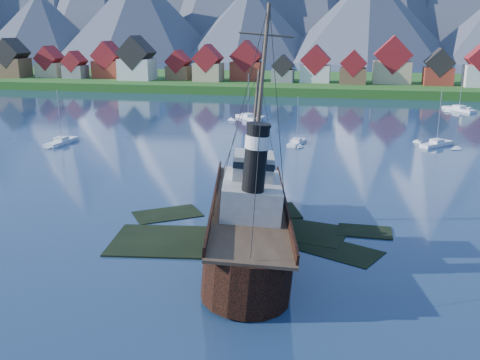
% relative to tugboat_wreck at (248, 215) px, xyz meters
% --- Properties ---
extents(ground, '(1400.00, 1400.00, 0.00)m').
position_rel_tugboat_wreck_xyz_m(ground, '(-2.69, 1.17, -3.24)').
color(ground, '#1A2E49').
rests_on(ground, ground).
extents(shoal, '(31.71, 21.24, 1.14)m').
position_rel_tugboat_wreck_xyz_m(shoal, '(-0.91, 3.32, -3.59)').
color(shoal, black).
rests_on(shoal, ground).
extents(shore_bank, '(600.00, 80.00, 3.20)m').
position_rel_tugboat_wreck_xyz_m(shore_bank, '(-2.69, 171.17, -3.24)').
color(shore_bank, '#174213').
rests_on(shore_bank, ground).
extents(seawall, '(600.00, 2.50, 2.00)m').
position_rel_tugboat_wreck_xyz_m(seawall, '(-2.69, 133.17, -3.24)').
color(seawall, '#3F3D38').
rests_on(seawall, ground).
extents(town, '(250.96, 16.69, 17.30)m').
position_rel_tugboat_wreck_xyz_m(town, '(-35.81, 153.35, 5.75)').
color(town, maroon).
rests_on(town, ground).
extents(tugboat_wreck, '(7.58, 32.65, 25.88)m').
position_rel_tugboat_wreck_xyz_m(tugboat_wreck, '(0.00, 0.00, 0.00)').
color(tugboat_wreck, black).
rests_on(tugboat_wreck, ground).
extents(sailboat_a, '(2.71, 9.28, 11.22)m').
position_rel_tugboat_wreck_xyz_m(sailboat_a, '(-47.17, 43.73, -2.99)').
color(sailboat_a, silver).
rests_on(sailboat_a, ground).
extents(sailboat_c, '(7.97, 8.64, 12.13)m').
position_rel_tugboat_wreck_xyz_m(sailboat_c, '(-16.18, 81.74, -2.97)').
color(sailboat_c, silver).
rests_on(sailboat_c, ground).
extents(sailboat_d, '(7.18, 7.47, 11.32)m').
position_rel_tugboat_wreck_xyz_m(sailboat_d, '(26.79, 57.20, -2.98)').
color(sailboat_d, silver).
rests_on(sailboat_d, ground).
extents(sailboat_e, '(8.32, 10.37, 12.46)m').
position_rel_tugboat_wreck_xyz_m(sailboat_e, '(39.69, 109.09, -2.97)').
color(sailboat_e, silver).
rests_on(sailboat_e, ground).
extents(sailboat_f, '(3.33, 7.47, 10.00)m').
position_rel_tugboat_wreck_xyz_m(sailboat_f, '(-0.50, 53.06, -3.01)').
color(sailboat_f, silver).
rests_on(sailboat_f, ground).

